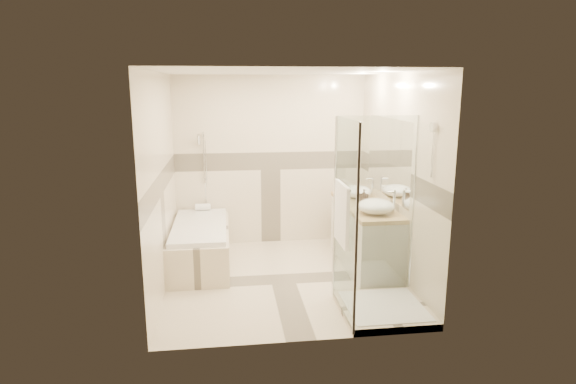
{
  "coord_description": "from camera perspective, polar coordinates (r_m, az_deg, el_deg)",
  "views": [
    {
      "loc": [
        -0.65,
        -5.55,
        2.34
      ],
      "look_at": [
        0.1,
        0.25,
        1.05
      ],
      "focal_mm": 30.0,
      "sensor_mm": 36.0,
      "label": 1
    }
  ],
  "objects": [
    {
      "name": "faucet_near",
      "position": [
        6.68,
        9.94,
        0.74
      ],
      "size": [
        0.11,
        0.03,
        0.27
      ],
      "color": "silver",
      "rests_on": "vanity"
    },
    {
      "name": "bathtub",
      "position": [
        6.54,
        -10.34,
        -5.89
      ],
      "size": [
        0.75,
        1.7,
        0.56
      ],
      "color": "beige",
      "rests_on": "ground"
    },
    {
      "name": "amenity_bottle_b",
      "position": [
        6.22,
        9.23,
        -0.93
      ],
      "size": [
        0.12,
        0.12,
        0.14
      ],
      "primitive_type": "imported",
      "rotation": [
        0.0,
        0.0,
        -0.12
      ],
      "color": "black",
      "rests_on": "vanity"
    },
    {
      "name": "faucet_far",
      "position": [
        5.89,
        12.4,
        -0.92
      ],
      "size": [
        0.11,
        0.03,
        0.28
      ],
      "color": "silver",
      "rests_on": "vanity"
    },
    {
      "name": "vessel_sink_near",
      "position": [
        6.64,
        8.14,
        0.06
      ],
      "size": [
        0.41,
        0.41,
        0.16
      ],
      "primitive_type": "ellipsoid",
      "color": "white",
      "rests_on": "vanity"
    },
    {
      "name": "vessel_sink_far",
      "position": [
        5.84,
        10.37,
        -1.68
      ],
      "size": [
        0.44,
        0.44,
        0.18
      ],
      "primitive_type": "ellipsoid",
      "color": "white",
      "rests_on": "vanity"
    },
    {
      "name": "shower_enclosure",
      "position": [
        5.16,
        9.98,
        -8.62
      ],
      "size": [
        0.96,
        0.93,
        2.04
      ],
      "color": "beige",
      "rests_on": "ground"
    },
    {
      "name": "amenity_bottle_a",
      "position": [
        6.31,
        8.98,
        -0.52
      ],
      "size": [
        0.11,
        0.11,
        0.19
      ],
      "primitive_type": "imported",
      "rotation": [
        0.0,
        0.0,
        0.34
      ],
      "color": "black",
      "rests_on": "vanity"
    },
    {
      "name": "folded_towels",
      "position": [
        6.89,
        7.55,
        0.18
      ],
      "size": [
        0.19,
        0.26,
        0.08
      ],
      "primitive_type": "cube",
      "rotation": [
        0.0,
        0.0,
        -0.17
      ],
      "color": "white",
      "rests_on": "vanity"
    },
    {
      "name": "room",
      "position": [
        5.72,
        -0.14,
        1.52
      ],
      "size": [
        2.82,
        3.02,
        2.52
      ],
      "color": "#C3B59B",
      "rests_on": "ground"
    },
    {
      "name": "vanity",
      "position": [
        6.41,
        9.1,
        -5.1
      ],
      "size": [
        0.58,
        1.62,
        0.85
      ],
      "color": "silver",
      "rests_on": "ground"
    },
    {
      "name": "rolled_towel",
      "position": [
        7.15,
        -10.05,
        -1.76
      ],
      "size": [
        0.22,
        0.1,
        0.1
      ],
      "primitive_type": "cylinder",
      "rotation": [
        0.0,
        1.57,
        0.0
      ],
      "color": "white",
      "rests_on": "bathtub"
    }
  ]
}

